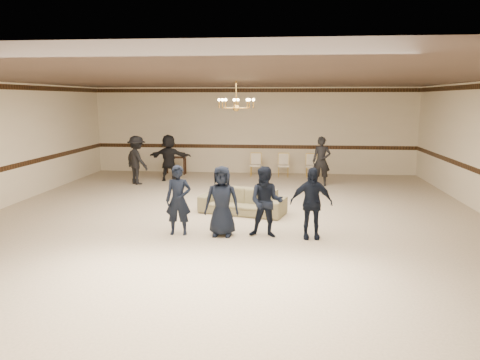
% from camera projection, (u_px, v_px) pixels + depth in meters
% --- Properties ---
extents(room, '(12.01, 14.01, 3.21)m').
position_uv_depth(room, '(232.00, 151.00, 10.49)').
color(room, beige).
rests_on(room, ground).
extents(chair_rail, '(12.00, 0.02, 0.14)m').
position_uv_depth(chair_rail, '(253.00, 147.00, 17.44)').
color(chair_rail, '#382010').
rests_on(chair_rail, wall_back).
extents(crown_molding, '(12.00, 0.02, 0.14)m').
position_uv_depth(crown_molding, '(253.00, 90.00, 17.08)').
color(crown_molding, '#382010').
rests_on(crown_molding, wall_back).
extents(chandelier, '(0.94, 0.94, 0.89)m').
position_uv_depth(chandelier, '(236.00, 95.00, 11.25)').
color(chandelier, '#AF8238').
rests_on(chandelier, ceiling).
extents(boy_a, '(0.55, 0.38, 1.44)m').
position_uv_depth(boy_a, '(178.00, 200.00, 9.51)').
color(boy_a, black).
rests_on(boy_a, floor).
extents(boy_b, '(0.71, 0.47, 1.44)m').
position_uv_depth(boy_b, '(222.00, 201.00, 9.42)').
color(boy_b, black).
rests_on(boy_b, floor).
extents(boy_c, '(0.75, 0.61, 1.44)m').
position_uv_depth(boy_c, '(266.00, 202.00, 9.34)').
color(boy_c, black).
rests_on(boy_c, floor).
extents(boy_d, '(0.86, 0.39, 1.44)m').
position_uv_depth(boy_d, '(311.00, 203.00, 9.25)').
color(boy_d, black).
rests_on(boy_d, floor).
extents(settee, '(2.21, 1.34, 0.60)m').
position_uv_depth(settee, '(242.00, 201.00, 11.33)').
color(settee, '#827756').
rests_on(settee, floor).
extents(adult_left, '(1.17, 1.11, 1.59)m').
position_uv_depth(adult_left, '(137.00, 160.00, 15.17)').
color(adult_left, black).
rests_on(adult_left, floor).
extents(adult_mid, '(1.51, 0.59, 1.59)m').
position_uv_depth(adult_mid, '(169.00, 158.00, 15.77)').
color(adult_mid, black).
rests_on(adult_mid, floor).
extents(adult_right, '(0.64, 0.48, 1.59)m').
position_uv_depth(adult_right, '(321.00, 161.00, 14.89)').
color(adult_right, black).
rests_on(adult_right, floor).
extents(banquet_chair_left, '(0.43, 0.43, 0.83)m').
position_uv_depth(banquet_chair_left, '(256.00, 165.00, 16.74)').
color(banquet_chair_left, beige).
rests_on(banquet_chair_left, floor).
extents(banquet_chair_mid, '(0.42, 0.42, 0.83)m').
position_uv_depth(banquet_chair_mid, '(283.00, 165.00, 16.65)').
color(banquet_chair_mid, beige).
rests_on(banquet_chair_mid, floor).
extents(banquet_chair_right, '(0.40, 0.40, 0.83)m').
position_uv_depth(banquet_chair_right, '(311.00, 166.00, 16.55)').
color(banquet_chair_right, beige).
rests_on(banquet_chair_right, floor).
extents(console_table, '(0.81, 0.40, 0.66)m').
position_uv_depth(console_table, '(176.00, 165.00, 17.25)').
color(console_table, black).
rests_on(console_table, floor).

